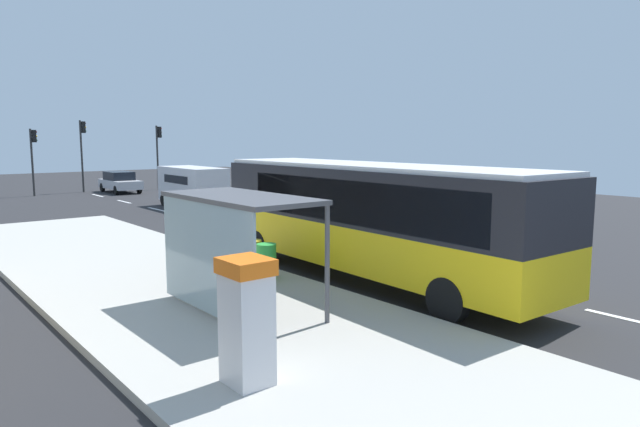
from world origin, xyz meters
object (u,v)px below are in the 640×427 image
(traffic_light_near_side, at_px, (158,147))
(traffic_light_far_side, at_px, (33,151))
(bus, at_px, (369,214))
(recycling_bin_yellow, at_px, (252,257))
(white_van, at_px, (193,184))
(bus_shelter, at_px, (227,224))
(sedan_near, at_px, (120,182))
(traffic_light_median, at_px, (83,145))
(ticket_machine, at_px, (247,320))
(recycling_bin_orange, at_px, (239,253))
(recycling_bin_green, at_px, (267,262))

(traffic_light_near_side, bearing_deg, traffic_light_far_side, 174.68)
(bus, distance_m, recycling_bin_yellow, 3.41)
(bus, xyz_separation_m, recycling_bin_yellow, (-2.49, 2.00, -1.19))
(white_van, bearing_deg, bus_shelter, -114.52)
(white_van, bearing_deg, traffic_light_near_side, 74.84)
(traffic_light_near_side, bearing_deg, sedan_near, -173.46)
(traffic_light_median, bearing_deg, traffic_light_near_side, -17.41)
(ticket_machine, bearing_deg, recycling_bin_orange, 59.85)
(sedan_near, relative_size, bus_shelter, 1.10)
(white_van, xyz_separation_m, sedan_near, (0.10, 11.81, -0.55))
(white_van, bearing_deg, traffic_light_median, 97.46)
(sedan_near, distance_m, recycling_bin_green, 29.56)
(white_van, bearing_deg, ticket_machine, -114.72)
(ticket_machine, relative_size, recycling_bin_green, 2.04)
(bus, height_order, bus_shelter, bus)
(bus, distance_m, traffic_light_near_side, 31.38)
(recycling_bin_green, bearing_deg, traffic_light_median, 81.51)
(white_van, height_order, recycling_bin_yellow, white_van)
(white_van, distance_m, recycling_bin_yellow, 17.55)
(white_van, distance_m, traffic_light_median, 14.06)
(bus, height_order, sedan_near, bus)
(recycling_bin_green, height_order, traffic_light_far_side, traffic_light_far_side)
(sedan_near, height_order, ticket_machine, ticket_machine)
(recycling_bin_yellow, xyz_separation_m, traffic_light_near_side, (9.70, 28.50, 2.61))
(sedan_near, relative_size, recycling_bin_yellow, 4.65)
(traffic_light_near_side, bearing_deg, recycling_bin_orange, -109.23)
(bus, distance_m, ticket_machine, 7.44)
(traffic_light_near_side, relative_size, traffic_light_median, 0.94)
(white_van, distance_m, traffic_light_far_side, 14.12)
(sedan_near, xyz_separation_m, recycling_bin_orange, (-6.50, -27.44, -0.14))
(white_van, distance_m, ticket_machine, 24.44)
(traffic_light_median, distance_m, bus_shelter, 33.39)
(ticket_machine, height_order, recycling_bin_green, ticket_machine)
(bus, xyz_separation_m, sedan_near, (4.01, 30.14, -1.05))
(traffic_light_near_side, height_order, traffic_light_median, traffic_light_median)
(bus, height_order, traffic_light_far_side, traffic_light_far_side)
(bus, height_order, traffic_light_near_side, traffic_light_near_side)
(ticket_machine, relative_size, traffic_light_median, 0.37)
(white_van, height_order, traffic_light_median, traffic_light_median)
(ticket_machine, bearing_deg, traffic_light_far_side, 82.03)
(recycling_bin_yellow, distance_m, recycling_bin_orange, 0.70)
(traffic_light_median, bearing_deg, sedan_near, -45.94)
(bus_shelter, bearing_deg, sedan_near, 74.15)
(traffic_light_far_side, height_order, bus_shelter, traffic_light_far_side)
(sedan_near, bearing_deg, traffic_light_near_side, 6.54)
(ticket_machine, relative_size, traffic_light_near_side, 0.40)
(traffic_light_near_side, bearing_deg, bus, -103.30)
(traffic_light_far_side, distance_m, traffic_light_median, 3.61)
(white_van, xyz_separation_m, traffic_light_far_side, (-5.30, 12.98, 1.72))
(white_van, bearing_deg, bus, -102.05)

